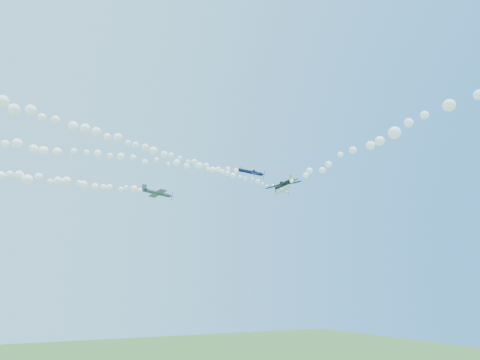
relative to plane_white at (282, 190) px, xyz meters
name	(u,v)px	position (x,y,z in m)	size (l,w,h in m)	color
plane_white	(282,190)	(0.00, 0.00, 0.00)	(6.36, 6.45, 2.44)	white
smoke_trail_white	(172,156)	(-39.34, -15.57, -0.29)	(75.28, 31.22, 2.77)	white
plane_navy	(251,172)	(-14.55, -7.06, 1.67)	(8.17, 8.27, 3.17)	#0C1139
smoke_trail_navy	(65,151)	(-60.17, -2.71, 1.48)	(86.41, 10.94, 3.15)	white
plane_grey	(157,193)	(-39.78, -7.42, -6.99)	(7.77, 8.22, 3.07)	#36414F
plane_black	(284,184)	(-27.73, -42.11, -11.67)	(6.46, 6.37, 2.07)	black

